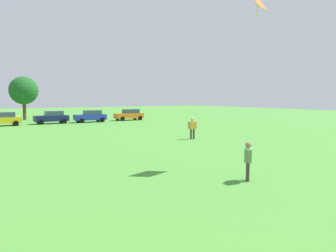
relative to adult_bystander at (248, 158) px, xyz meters
name	(u,v)px	position (x,y,z in m)	size (l,w,h in m)	color
ground_plane	(2,140)	(-7.65, 19.86, -0.97)	(160.00, 160.00, 0.00)	#4C9338
adult_bystander	(248,158)	(0.00, 0.00, 0.00)	(0.61, 0.58, 1.64)	#3F3833
bystander_near_trees	(192,127)	(5.95, 11.86, 0.08)	(0.83, 0.43, 1.78)	#3F3833
kite	(258,2)	(2.90, 2.30, 7.34)	(1.45, 1.01, 1.16)	orange
parked_car_yellow_1	(2,119)	(-6.42, 34.03, -0.12)	(4.30, 2.02, 1.68)	yellow
parked_car_navy_2	(52,117)	(-0.52, 34.36, -0.12)	(4.30, 2.02, 1.68)	#141E4C
parked_car_blue_3	(91,116)	(4.65, 34.01, -0.12)	(4.30, 2.02, 1.68)	#1E38AD
parked_car_orange_4	(129,115)	(10.90, 34.55, -0.12)	(4.30, 2.02, 1.68)	orange
tree_far_right	(24,91)	(-2.55, 43.92, 3.54)	(4.29, 4.29, 6.69)	brown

